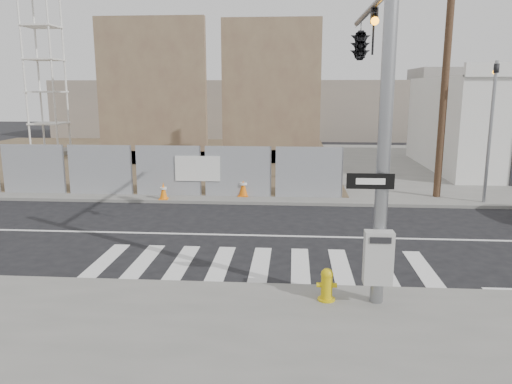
# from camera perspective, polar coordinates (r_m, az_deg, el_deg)

# --- Properties ---
(ground) EXTENTS (100.00, 100.00, 0.00)m
(ground) POSITION_cam_1_polar(r_m,az_deg,el_deg) (15.04, 1.14, -5.02)
(ground) COLOR black
(ground) RESTS_ON ground
(sidewalk_far) EXTENTS (50.00, 20.00, 0.12)m
(sidewalk_far) POSITION_cam_1_polar(r_m,az_deg,el_deg) (28.71, 2.69, 3.18)
(sidewalk_far) COLOR slate
(sidewalk_far) RESTS_ON ground
(signal_pole) EXTENTS (0.96, 5.87, 7.00)m
(signal_pole) POSITION_cam_1_polar(r_m,az_deg,el_deg) (12.46, 12.55, 13.50)
(signal_pole) COLOR gray
(signal_pole) RESTS_ON sidewalk_near
(far_signal_pole) EXTENTS (0.16, 0.20, 5.60)m
(far_signal_pole) POSITION_cam_1_polar(r_m,az_deg,el_deg) (20.32, 25.37, 8.22)
(far_signal_pole) COLOR gray
(far_signal_pole) RESTS_ON sidewalk_far
(chain_link_fence) EXTENTS (24.60, 0.04, 2.00)m
(chain_link_fence) POSITION_cam_1_polar(r_m,az_deg,el_deg) (22.41, -24.55, 2.43)
(chain_link_fence) COLOR gray
(chain_link_fence) RESTS_ON sidewalk_far
(concrete_wall_left) EXTENTS (6.00, 1.30, 8.00)m
(concrete_wall_left) POSITION_cam_1_polar(r_m,az_deg,el_deg) (28.56, -11.69, 9.59)
(concrete_wall_left) COLOR brown
(concrete_wall_left) RESTS_ON sidewalk_far
(concrete_wall_right) EXTENTS (5.50, 1.30, 8.00)m
(concrete_wall_right) POSITION_cam_1_polar(r_m,az_deg,el_deg) (28.51, 1.74, 9.82)
(concrete_wall_right) COLOR brown
(concrete_wall_right) RESTS_ON sidewalk_far
(crane_tower) EXTENTS (2.60, 2.60, 18.15)m
(crane_tower) POSITION_cam_1_polar(r_m,az_deg,el_deg) (35.43, -23.47, 18.44)
(crane_tower) COLOR slate
(crane_tower) RESTS_ON sidewalk_far
(utility_pole_right) EXTENTS (1.60, 0.28, 10.00)m
(utility_pole_right) POSITION_cam_1_polar(r_m,az_deg,el_deg) (20.70, 20.92, 13.40)
(utility_pole_right) COLOR #4E3524
(utility_pole_right) RESTS_ON sidewalk_far
(fire_hydrant) EXTENTS (0.41, 0.37, 0.68)m
(fire_hydrant) POSITION_cam_1_polar(r_m,az_deg,el_deg) (10.36, 8.09, -10.42)
(fire_hydrant) COLOR gold
(fire_hydrant) RESTS_ON sidewalk_near
(traffic_cone_c) EXTENTS (0.37, 0.37, 0.67)m
(traffic_cone_c) POSITION_cam_1_polar(r_m,az_deg,el_deg) (19.65, -10.53, 0.13)
(traffic_cone_c) COLOR orange
(traffic_cone_c) RESTS_ON sidewalk_far
(traffic_cone_d) EXTENTS (0.43, 0.43, 0.78)m
(traffic_cone_d) POSITION_cam_1_polar(r_m,az_deg,el_deg) (19.87, -1.46, 0.61)
(traffic_cone_d) COLOR orange
(traffic_cone_d) RESTS_ON sidewalk_far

